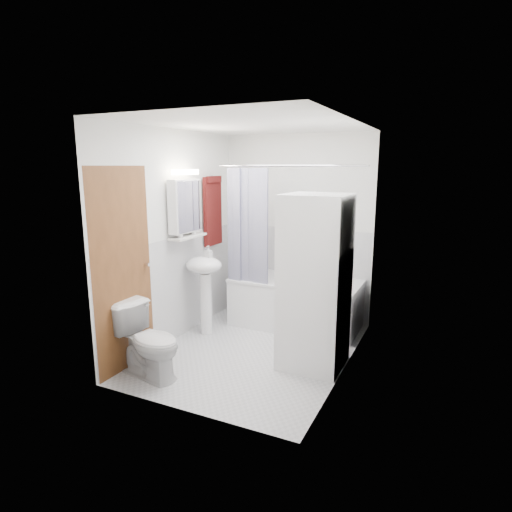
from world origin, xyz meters
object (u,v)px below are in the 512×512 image
at_px(bathtub, 296,300).
at_px(sink, 204,277).
at_px(toilet, 149,342).
at_px(washer_dryer, 315,282).

distance_m(bathtub, sink, 1.20).
xyz_separation_m(sink, toilet, (0.09, -1.15, -0.35)).
bearing_deg(sink, bathtub, 37.79).
distance_m(bathtub, washer_dryer, 1.20).
relative_size(washer_dryer, toilet, 2.44).
bearing_deg(sink, washer_dryer, -9.34).
bearing_deg(washer_dryer, bathtub, 119.68).
relative_size(sink, washer_dryer, 0.60).
bearing_deg(bathtub, washer_dryer, -60.39).
relative_size(sink, toilet, 1.46).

